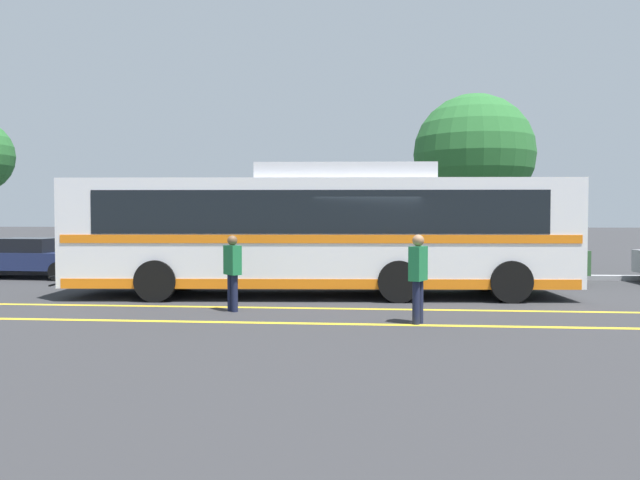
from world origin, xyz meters
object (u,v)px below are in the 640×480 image
at_px(parked_car_3, 510,258).
at_px(pedestrian_0, 418,273).
at_px(parked_car_1, 188,256).
at_px(pedestrian_1, 233,268).
at_px(transit_bus, 321,230).
at_px(parked_car_0, 31,257).
at_px(tree_0, 474,155).
at_px(parked_car_2, 344,259).

relative_size(parked_car_3, pedestrian_0, 2.59).
distance_m(parked_car_1, pedestrian_1, 7.03).
distance_m(transit_bus, parked_car_0, 10.81).
xyz_separation_m(parked_car_1, pedestrian_0, (6.81, -7.60, 0.18)).
bearing_deg(pedestrian_1, tree_0, 105.16).
bearing_deg(pedestrian_0, parked_car_1, -111.12).
bearing_deg(pedestrian_1, parked_car_2, 119.56).
relative_size(transit_bus, parked_car_2, 3.05).
xyz_separation_m(parked_car_3, pedestrian_1, (-7.15, -6.52, 0.15)).
distance_m(parked_car_3, pedestrian_1, 9.68).
distance_m(parked_car_0, parked_car_1, 5.44).
bearing_deg(parked_car_2, pedestrian_1, 159.97).
bearing_deg(parked_car_3, pedestrian_1, 128.80).
distance_m(parked_car_2, tree_0, 7.10).
relative_size(parked_car_2, parked_car_3, 0.97).
distance_m(transit_bus, pedestrian_1, 3.33).
relative_size(parked_car_1, pedestrian_0, 2.69).
height_order(parked_car_0, parked_car_1, parked_car_1).
relative_size(parked_car_0, parked_car_1, 1.05).
bearing_deg(parked_car_3, transit_bus, 120.56).
bearing_deg(parked_car_0, parked_car_2, 91.82).
distance_m(transit_bus, parked_car_3, 6.72).
relative_size(parked_car_0, tree_0, 0.73).
relative_size(pedestrian_1, tree_0, 0.25).
bearing_deg(transit_bus, pedestrian_0, -155.15).
bearing_deg(parked_car_2, pedestrian_0, -168.51).
bearing_deg(parked_car_1, pedestrian_1, 23.83).
bearing_deg(parked_car_0, transit_bus, 72.70).
xyz_separation_m(parked_car_3, pedestrian_0, (-3.30, -7.74, 0.19)).
distance_m(transit_bus, parked_car_1, 5.91).
distance_m(parked_car_0, parked_car_3, 15.55).
relative_size(parked_car_1, parked_car_3, 1.04).
xyz_separation_m(parked_car_3, tree_0, (-0.53, 3.85, 3.55)).
distance_m(parked_car_2, parked_car_3, 5.09).
distance_m(pedestrian_0, tree_0, 12.38).
distance_m(transit_bus, tree_0, 9.44).
height_order(transit_bus, pedestrian_1, transit_bus).
relative_size(pedestrian_0, tree_0, 0.26).
relative_size(parked_car_0, parked_car_2, 1.12).
height_order(parked_car_3, pedestrian_1, pedestrian_1).
distance_m(pedestrian_1, tree_0, 12.77).
distance_m(parked_car_1, tree_0, 10.97).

